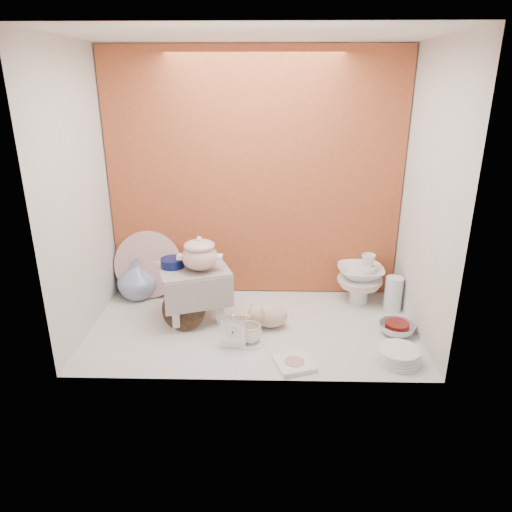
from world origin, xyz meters
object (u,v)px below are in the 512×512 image
at_px(blue_white_vase, 137,279).
at_px(mantel_clock, 233,331).
at_px(gold_rim_teacup, 250,333).
at_px(porcelain_tower, 360,278).
at_px(dinner_plate_stack, 398,355).
at_px(plush_pig, 270,315).
at_px(crystal_bowl, 397,329).
at_px(soup_tureen, 200,253).
at_px(floral_platter, 148,265).
at_px(step_stool, 194,293).

height_order(blue_white_vase, mantel_clock, blue_white_vase).
height_order(gold_rim_teacup, porcelain_tower, porcelain_tower).
bearing_deg(dinner_plate_stack, plush_pig, 151.86).
relative_size(mantel_clock, plush_pig, 0.77).
xyz_separation_m(blue_white_vase, crystal_bowl, (1.53, -0.42, -0.10)).
bearing_deg(soup_tureen, crystal_bowl, -6.02).
relative_size(floral_platter, plush_pig, 1.73).
height_order(soup_tureen, plush_pig, soup_tureen).
relative_size(mantel_clock, gold_rim_teacup, 1.58).
bearing_deg(mantel_clock, blue_white_vase, 139.60).
xyz_separation_m(soup_tureen, floral_platter, (-0.39, 0.36, -0.21)).
distance_m(dinner_plate_stack, porcelain_tower, 0.69).
relative_size(floral_platter, gold_rim_teacup, 3.56).
bearing_deg(step_stool, porcelain_tower, -6.00).
distance_m(step_stool, dinner_plate_stack, 1.15).
xyz_separation_m(soup_tureen, dinner_plate_stack, (1.02, -0.39, -0.38)).
xyz_separation_m(soup_tureen, porcelain_tower, (0.94, 0.28, -0.26)).
height_order(mantel_clock, dinner_plate_stack, mantel_clock).
bearing_deg(gold_rim_teacup, step_stool, 140.77).
relative_size(soup_tureen, dinner_plate_stack, 1.08).
xyz_separation_m(blue_white_vase, porcelain_tower, (1.40, -0.03, 0.03)).
bearing_deg(blue_white_vase, plush_pig, -23.49).
bearing_deg(soup_tureen, gold_rim_teacup, -39.28).
relative_size(blue_white_vase, plush_pig, 1.03).
xyz_separation_m(soup_tureen, mantel_clock, (0.20, -0.27, -0.32)).
distance_m(plush_pig, crystal_bowl, 0.70).
distance_m(plush_pig, porcelain_tower, 0.65).
height_order(step_stool, dinner_plate_stack, step_stool).
bearing_deg(floral_platter, dinner_plate_stack, -28.08).
distance_m(plush_pig, dinner_plate_stack, 0.71).
xyz_separation_m(dinner_plate_stack, porcelain_tower, (-0.07, 0.67, 0.12)).
bearing_deg(step_stool, blue_white_vase, 126.52).
distance_m(blue_white_vase, crystal_bowl, 1.59).
height_order(floral_platter, dinner_plate_stack, floral_platter).
bearing_deg(blue_white_vase, mantel_clock, -41.73).
bearing_deg(crystal_bowl, dinner_plate_stack, -102.95).
height_order(plush_pig, gold_rim_teacup, plush_pig).
xyz_separation_m(step_stool, porcelain_tower, (0.99, 0.24, 0.00)).
bearing_deg(floral_platter, blue_white_vase, -144.62).
relative_size(mantel_clock, dinner_plate_stack, 0.86).
height_order(soup_tureen, gold_rim_teacup, soup_tureen).
bearing_deg(floral_platter, gold_rim_teacup, -41.26).
distance_m(dinner_plate_stack, crystal_bowl, 0.29).
relative_size(gold_rim_teacup, porcelain_tower, 0.37).
distance_m(floral_platter, plush_pig, 0.89).
distance_m(step_stool, plush_pig, 0.45).
bearing_deg(blue_white_vase, gold_rim_teacup, -36.29).
bearing_deg(mantel_clock, dinner_plate_stack, -7.11).
height_order(floral_platter, gold_rim_teacup, floral_platter).
relative_size(blue_white_vase, porcelain_tower, 0.79).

